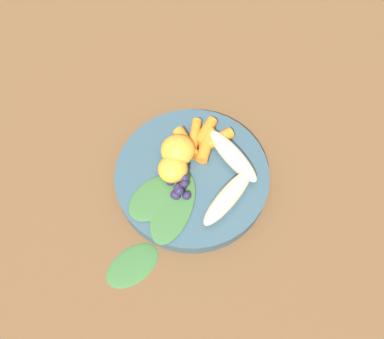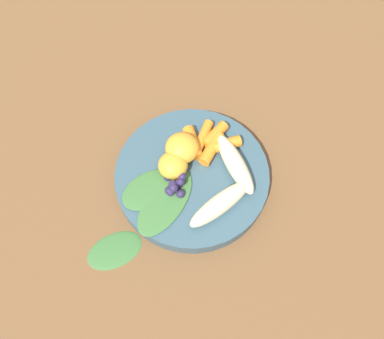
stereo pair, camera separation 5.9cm
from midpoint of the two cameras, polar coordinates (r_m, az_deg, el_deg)
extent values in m
plane|color=brown|center=(0.63, -2.69, -1.86)|extent=(2.40, 2.40, 0.00)
cylinder|color=#385666|center=(0.61, -2.75, -1.30)|extent=(0.25, 0.25, 0.03)
ellipsoid|color=beige|center=(0.60, 3.32, 1.84)|extent=(0.03, 0.11, 0.03)
ellipsoid|color=beige|center=(0.57, 2.50, -4.47)|extent=(0.12, 0.05, 0.03)
ellipsoid|color=#F4A833|center=(0.59, -5.79, -0.19)|extent=(0.05, 0.05, 0.03)
ellipsoid|color=#F4A833|center=(0.60, -5.00, 2.64)|extent=(0.05, 0.05, 0.04)
cylinder|color=orange|center=(0.62, 1.24, 4.37)|extent=(0.05, 0.03, 0.02)
cylinder|color=orange|center=(0.61, -0.64, 3.41)|extent=(0.06, 0.05, 0.02)
cylinder|color=orange|center=(0.63, -0.64, 5.52)|extent=(0.05, 0.04, 0.02)
cylinder|color=orange|center=(0.62, -2.36, 4.75)|extent=(0.06, 0.06, 0.02)
cylinder|color=orange|center=(0.62, -3.64, 3.72)|extent=(0.03, 0.06, 0.02)
sphere|color=#2D234C|center=(0.59, -6.25, -2.10)|extent=(0.01, 0.01, 0.01)
sphere|color=#2D234C|center=(0.59, -6.18, -2.08)|extent=(0.01, 0.01, 0.01)
sphere|color=#2D234C|center=(0.58, -5.26, -4.25)|extent=(0.01, 0.01, 0.01)
sphere|color=#2D234C|center=(0.58, -4.39, -2.96)|extent=(0.01, 0.01, 0.01)
sphere|color=#2D234C|center=(0.58, -5.55, -4.09)|extent=(0.01, 0.01, 0.01)
sphere|color=#2D234C|center=(0.58, -4.03, -1.61)|extent=(0.01, 0.01, 0.01)
sphere|color=#2D234C|center=(0.57, -4.93, -3.53)|extent=(0.01, 0.01, 0.01)
sphere|color=#2D234C|center=(0.58, -4.56, -2.74)|extent=(0.01, 0.01, 0.01)
sphere|color=#2D234C|center=(0.58, -3.75, -4.22)|extent=(0.01, 0.01, 0.01)
sphere|color=#2D234C|center=(0.57, -5.05, -3.29)|extent=(0.01, 0.01, 0.01)
sphere|color=#2D234C|center=(0.57, -4.10, -2.47)|extent=(0.01, 0.01, 0.01)
sphere|color=#2D234C|center=(0.57, -5.16, -3.12)|extent=(0.01, 0.01, 0.01)
ellipsoid|color=#3D7038|center=(0.58, -8.54, -4.61)|extent=(0.10, 0.07, 0.00)
ellipsoid|color=#3D7038|center=(0.58, -5.81, -5.87)|extent=(0.14, 0.12, 0.00)
ellipsoid|color=#3D7038|center=(0.59, -11.92, -14.21)|extent=(0.09, 0.05, 0.01)
camera|label=1|loc=(0.03, -92.88, -5.59)|focal=35.38mm
camera|label=2|loc=(0.03, 87.12, 5.59)|focal=35.38mm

